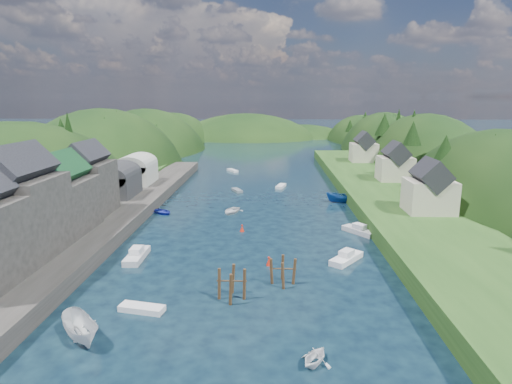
{
  "coord_description": "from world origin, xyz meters",
  "views": [
    {
      "loc": [
        2.54,
        -43.15,
        19.87
      ],
      "look_at": [
        0.0,
        28.0,
        4.0
      ],
      "focal_mm": 30.0,
      "sensor_mm": 36.0,
      "label": 1
    }
  ],
  "objects_px": {
    "piling_cluster_near": "(232,286)",
    "channel_buoy_far": "(242,228)",
    "piling_cluster_far": "(283,274)",
    "channel_buoy_near": "(269,261)"
  },
  "relations": [
    {
      "from": "piling_cluster_near",
      "to": "channel_buoy_far",
      "type": "bearing_deg",
      "value": 91.23
    },
    {
      "from": "piling_cluster_far",
      "to": "channel_buoy_near",
      "type": "xyz_separation_m",
      "value": [
        -1.53,
        5.23,
        -0.72
      ]
    },
    {
      "from": "piling_cluster_far",
      "to": "channel_buoy_far",
      "type": "height_order",
      "value": "piling_cluster_far"
    },
    {
      "from": "piling_cluster_near",
      "to": "channel_buoy_far",
      "type": "relative_size",
      "value": 3.53
    },
    {
      "from": "channel_buoy_near",
      "to": "channel_buoy_far",
      "type": "bearing_deg",
      "value": 107.45
    },
    {
      "from": "channel_buoy_far",
      "to": "piling_cluster_near",
      "type": "bearing_deg",
      "value": -88.77
    },
    {
      "from": "piling_cluster_near",
      "to": "channel_buoy_far",
      "type": "distance_m",
      "value": 22.18
    },
    {
      "from": "channel_buoy_near",
      "to": "piling_cluster_near",
      "type": "bearing_deg",
      "value": -112.15
    },
    {
      "from": "channel_buoy_near",
      "to": "channel_buoy_far",
      "type": "xyz_separation_m",
      "value": [
        -4.13,
        13.16,
        0.0
      ]
    },
    {
      "from": "piling_cluster_near",
      "to": "piling_cluster_far",
      "type": "bearing_deg",
      "value": 36.0
    }
  ]
}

